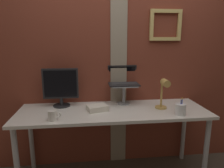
{
  "coord_description": "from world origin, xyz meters",
  "views": [
    {
      "loc": [
        -0.34,
        -1.98,
        1.49
      ],
      "look_at": [
        -0.1,
        0.12,
        1.02
      ],
      "focal_mm": 33.37,
      "sensor_mm": 36.0,
      "label": 1
    }
  ],
  "objects_px": {
    "desk_lamp": "(164,91)",
    "pen_cup": "(180,109)",
    "monitor": "(61,86)",
    "laptop": "(123,79)",
    "coffee_mug": "(53,115)"
  },
  "relations": [
    {
      "from": "laptop",
      "to": "pen_cup",
      "type": "bearing_deg",
      "value": -43.83
    },
    {
      "from": "laptop",
      "to": "monitor",
      "type": "bearing_deg",
      "value": -174.44
    },
    {
      "from": "monitor",
      "to": "desk_lamp",
      "type": "distance_m",
      "value": 1.07
    },
    {
      "from": "desk_lamp",
      "to": "pen_cup",
      "type": "distance_m",
      "value": 0.24
    },
    {
      "from": "pen_cup",
      "to": "coffee_mug",
      "type": "distance_m",
      "value": 1.19
    },
    {
      "from": "pen_cup",
      "to": "laptop",
      "type": "bearing_deg",
      "value": 136.17
    },
    {
      "from": "laptop",
      "to": "desk_lamp",
      "type": "relative_size",
      "value": 1.02
    },
    {
      "from": "desk_lamp",
      "to": "pen_cup",
      "type": "xyz_separation_m",
      "value": [
        0.12,
        -0.15,
        -0.14
      ]
    },
    {
      "from": "monitor",
      "to": "desk_lamp",
      "type": "height_order",
      "value": "monitor"
    },
    {
      "from": "laptop",
      "to": "coffee_mug",
      "type": "distance_m",
      "value": 0.88
    },
    {
      "from": "laptop",
      "to": "coffee_mug",
      "type": "xyz_separation_m",
      "value": [
        -0.71,
        -0.46,
        -0.23
      ]
    },
    {
      "from": "monitor",
      "to": "laptop",
      "type": "height_order",
      "value": "laptop"
    },
    {
      "from": "laptop",
      "to": "coffee_mug",
      "type": "relative_size",
      "value": 2.88
    },
    {
      "from": "desk_lamp",
      "to": "monitor",
      "type": "bearing_deg",
      "value": 166.93
    },
    {
      "from": "monitor",
      "to": "pen_cup",
      "type": "xyz_separation_m",
      "value": [
        1.16,
        -0.4,
        -0.17
      ]
    }
  ]
}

